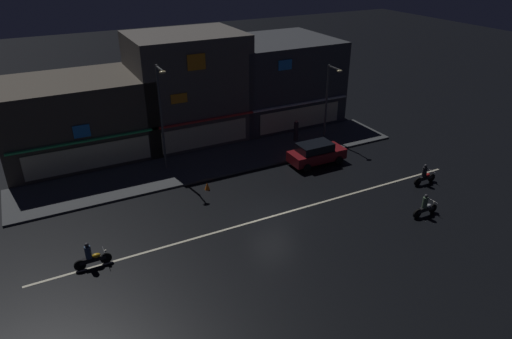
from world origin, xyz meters
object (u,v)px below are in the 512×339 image
pedestrian_on_sidewalk (296,131)px  motorcycle_lead (425,176)px  motorcycle_following (91,257)px  streetlamp_mid (329,96)px  parked_car_near_kerb (316,153)px  traffic_cone (207,186)px  streetlamp_west (162,111)px  motorcycle_opposite_lane (425,207)px

pedestrian_on_sidewalk → motorcycle_lead: pedestrian_on_sidewalk is taller
motorcycle_lead → motorcycle_following: (-21.98, 1.21, 0.00)m
streetlamp_mid → parked_car_near_kerb: (-3.37, -3.49, -2.97)m
parked_car_near_kerb → traffic_cone: parked_car_near_kerb is taller
motorcycle_lead → streetlamp_west: bearing=-30.5°
motorcycle_following → streetlamp_mid: bearing=16.8°
streetlamp_west → motorcycle_following: bearing=-127.3°
motorcycle_lead → motorcycle_following: size_ratio=1.00×
streetlamp_west → pedestrian_on_sidewalk: bearing=1.2°
streetlamp_mid → parked_car_near_kerb: streetlamp_mid is taller
parked_car_near_kerb → motorcycle_following: (-17.15, -4.94, -0.24)m
motorcycle_lead → motorcycle_opposite_lane: bearing=48.0°
parked_car_near_kerb → motorcycle_opposite_lane: size_ratio=2.26×
streetlamp_mid → motorcycle_lead: streetlamp_mid is taller
streetlamp_west → streetlamp_mid: streetlamp_west is taller
streetlamp_west → streetlamp_mid: 13.75m
parked_car_near_kerb → pedestrian_on_sidewalk: bearing=-101.2°
streetlamp_west → parked_car_near_kerb: (10.35, -3.99, -3.73)m
motorcycle_lead → motorcycle_opposite_lane: same height
parked_car_near_kerb → traffic_cone: 8.82m
motorcycle_following → motorcycle_opposite_lane: (18.93, -4.24, 0.00)m
streetlamp_mid → motorcycle_lead: (1.46, -9.64, -3.21)m
motorcycle_lead → motorcycle_opposite_lane: size_ratio=1.00×
streetlamp_mid → motorcycle_opposite_lane: bearing=-97.1°
streetlamp_west → traffic_cone: 6.09m
pedestrian_on_sidewalk → motorcycle_opposite_lane: size_ratio=0.95×
streetlamp_mid → traffic_cone: size_ratio=11.22×
streetlamp_west → traffic_cone: bearing=-68.9°
streetlamp_mid → pedestrian_on_sidewalk: (-2.54, 0.72, -2.87)m
pedestrian_on_sidewalk → traffic_cone: (-9.63, -4.23, -0.70)m
motorcycle_opposite_lane → motorcycle_following: bearing=-5.3°
motorcycle_lead → traffic_cone: motorcycle_lead is taller
pedestrian_on_sidewalk → motorcycle_lead: size_ratio=0.95×
motorcycle_following → motorcycle_opposite_lane: 19.40m
traffic_cone → streetlamp_west: bearing=111.1°
motorcycle_lead → streetlamp_mid: bearing=-78.2°
streetlamp_west → streetlamp_mid: bearing=-2.1°
motorcycle_following → streetlamp_west: bearing=47.2°
motorcycle_opposite_lane → motorcycle_lead: bearing=-127.8°
pedestrian_on_sidewalk → motorcycle_following: size_ratio=0.95×
streetlamp_west → motorcycle_opposite_lane: bearing=-47.3°
streetlamp_west → motorcycle_following: size_ratio=4.01×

